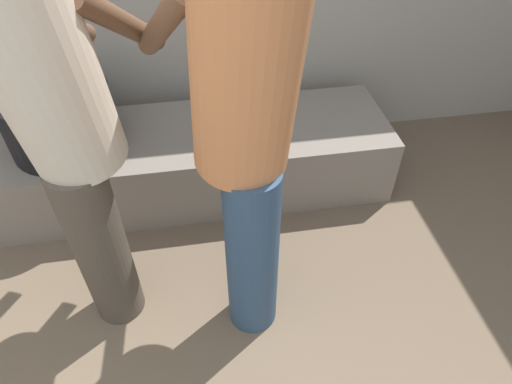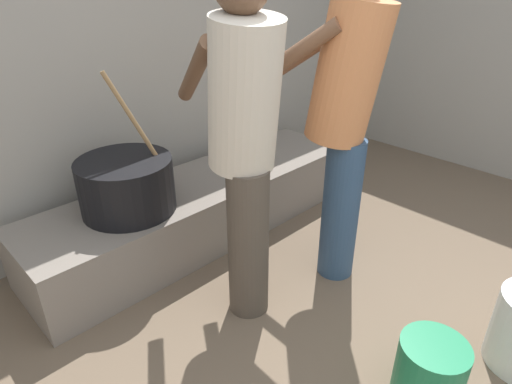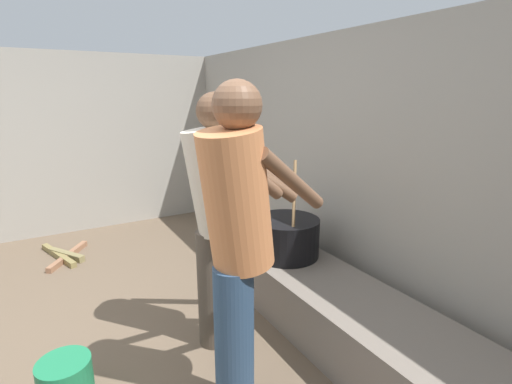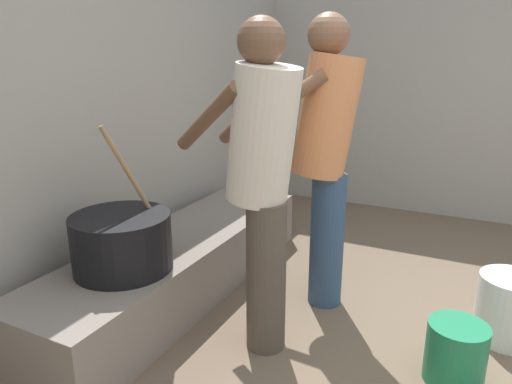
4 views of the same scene
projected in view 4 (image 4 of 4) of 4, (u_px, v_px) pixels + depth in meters
block_enclosure_rear at (62, 134)px, 2.57m from camera, size 5.76×0.20×2.05m
block_enclosure_right at (510, 108)px, 3.98m from camera, size 0.20×4.84×2.05m
hearth_ledge at (181, 264)px, 2.89m from camera, size 2.26×0.60×0.38m
cooking_pot_main at (122, 242)px, 2.35m from camera, size 0.51×0.51×0.75m
cook_in_orange_shirt at (325, 147)px, 2.55m from camera, size 0.51×0.75×1.67m
cook_in_cream_shirt at (262, 171)px, 2.15m from camera, size 0.54×0.74×1.62m
bucket_white_plastic at (509, 308)px, 2.39m from camera, size 0.33×0.33×0.36m
bucket_green_plastic at (455, 353)px, 2.08m from camera, size 0.27×0.27×0.29m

